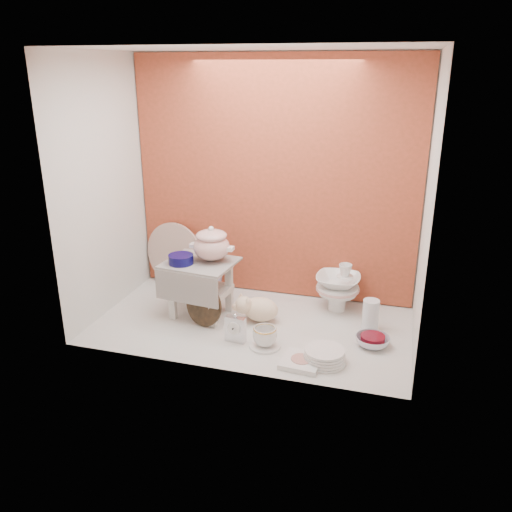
# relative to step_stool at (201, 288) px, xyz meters

# --- Properties ---
(ground) EXTENTS (1.80, 1.80, 0.00)m
(ground) POSITION_rel_step_stool_xyz_m (0.33, -0.04, -0.17)
(ground) COLOR silver
(ground) RESTS_ON ground
(niche_shell) EXTENTS (1.86, 1.03, 1.53)m
(niche_shell) POSITION_rel_step_stool_xyz_m (0.33, 0.14, 0.76)
(niche_shell) COLOR #B6472D
(niche_shell) RESTS_ON ground
(step_stool) EXTENTS (0.43, 0.38, 0.34)m
(step_stool) POSITION_rel_step_stool_xyz_m (0.00, 0.00, 0.00)
(step_stool) COLOR silver
(step_stool) RESTS_ON ground
(soup_tureen) EXTENTS (0.26, 0.26, 0.21)m
(soup_tureen) POSITION_rel_step_stool_xyz_m (0.06, 0.04, 0.28)
(soup_tureen) COLOR white
(soup_tureen) RESTS_ON step_stool
(cobalt_bowl) EXTENTS (0.19, 0.19, 0.05)m
(cobalt_bowl) POSITION_rel_step_stool_xyz_m (-0.09, -0.06, 0.20)
(cobalt_bowl) COLOR #0B0949
(cobalt_bowl) RESTS_ON step_stool
(floral_platter) EXTENTS (0.44, 0.13, 0.44)m
(floral_platter) POSITION_rel_step_stool_xyz_m (-0.34, 0.38, 0.05)
(floral_platter) COLOR white
(floral_platter) RESTS_ON ground
(blue_white_vase) EXTENTS (0.32, 0.32, 0.26)m
(blue_white_vase) POSITION_rel_step_stool_xyz_m (-0.11, 0.32, -0.04)
(blue_white_vase) COLOR white
(blue_white_vase) RESTS_ON ground
(lacquer_tray) EXTENTS (0.25, 0.13, 0.25)m
(lacquer_tray) POSITION_rel_step_stool_xyz_m (0.06, -0.12, -0.05)
(lacquer_tray) COLOR black
(lacquer_tray) RESTS_ON ground
(mantel_clock) EXTENTS (0.12, 0.05, 0.17)m
(mantel_clock) POSITION_rel_step_stool_xyz_m (0.30, -0.26, -0.09)
(mantel_clock) COLOR silver
(mantel_clock) RESTS_ON ground
(plush_pig) EXTENTS (0.28, 0.21, 0.16)m
(plush_pig) POSITION_rel_step_stool_xyz_m (0.37, 0.01, -0.09)
(plush_pig) COLOR beige
(plush_pig) RESTS_ON ground
(teacup_saucer) EXTENTS (0.19, 0.19, 0.01)m
(teacup_saucer) POSITION_rel_step_stool_xyz_m (0.47, -0.27, -0.16)
(teacup_saucer) COLOR white
(teacup_saucer) RESTS_ON ground
(gold_rim_teacup) EXTENTS (0.15, 0.15, 0.10)m
(gold_rim_teacup) POSITION_rel_step_stool_xyz_m (0.47, -0.27, -0.11)
(gold_rim_teacup) COLOR white
(gold_rim_teacup) RESTS_ON teacup_saucer
(lattice_dish) EXTENTS (0.21, 0.21, 0.03)m
(lattice_dish) POSITION_rel_step_stool_xyz_m (0.69, -0.38, -0.16)
(lattice_dish) COLOR white
(lattice_dish) RESTS_ON ground
(dinner_plate_stack) EXTENTS (0.25, 0.25, 0.07)m
(dinner_plate_stack) POSITION_rel_step_stool_xyz_m (0.80, -0.34, -0.13)
(dinner_plate_stack) COLOR white
(dinner_plate_stack) RESTS_ON ground
(crystal_bowl) EXTENTS (0.21, 0.21, 0.06)m
(crystal_bowl) POSITION_rel_step_stool_xyz_m (1.02, -0.10, -0.14)
(crystal_bowl) COLOR silver
(crystal_bowl) RESTS_ON ground
(clear_glass_vase) EXTENTS (0.12, 0.12, 0.19)m
(clear_glass_vase) POSITION_rel_step_stool_xyz_m (0.99, 0.08, -0.08)
(clear_glass_vase) COLOR silver
(clear_glass_vase) RESTS_ON ground
(porcelain_tower) EXTENTS (0.27, 0.27, 0.31)m
(porcelain_tower) POSITION_rel_step_stool_xyz_m (0.78, 0.29, -0.02)
(porcelain_tower) COLOR white
(porcelain_tower) RESTS_ON ground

